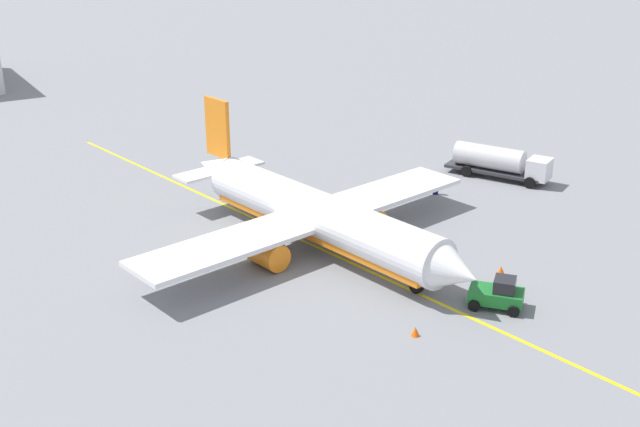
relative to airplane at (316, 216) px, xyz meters
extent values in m
plane|color=slate|center=(0.47, -0.16, -2.67)|extent=(400.00, 400.00, 0.00)
cylinder|color=white|center=(0.47, -0.16, 0.18)|extent=(24.19, 11.50, 3.69)
cube|color=orange|center=(0.47, -0.16, -0.84)|extent=(22.69, 10.43, 1.03)
cone|color=white|center=(13.23, -4.62, 0.18)|extent=(4.36, 4.46, 3.55)
cone|color=white|center=(-12.93, 4.51, 0.55)|extent=(5.50, 4.52, 3.14)
cube|color=orange|center=(-12.30, 4.29, 4.43)|extent=(3.14, 1.39, 5.20)
cube|color=white|center=(-12.30, 4.29, 0.58)|extent=(5.03, 8.72, 0.24)
cube|color=white|center=(-0.48, 0.17, -0.28)|extent=(14.80, 31.00, 0.36)
cylinder|color=orange|center=(1.99, 4.81, -1.53)|extent=(3.71, 3.04, 2.10)
cylinder|color=orange|center=(-1.44, -5.01, -1.53)|extent=(3.71, 3.04, 2.10)
cylinder|color=#4C4C51|center=(10.04, -3.50, -1.52)|extent=(0.24, 0.24, 1.19)
cylinder|color=black|center=(10.04, -3.50, -2.12)|extent=(1.17, 0.74, 1.10)
cylinder|color=#4C4C51|center=(-0.57, 2.95, -1.52)|extent=(0.24, 0.24, 1.19)
cylinder|color=black|center=(-0.57, 2.95, -2.12)|extent=(1.17, 0.74, 1.10)
cylinder|color=#4C4C51|center=(-2.28, -1.96, -1.52)|extent=(0.24, 0.24, 1.19)
cylinder|color=black|center=(-2.28, -1.96, -2.12)|extent=(1.17, 0.74, 1.10)
cube|color=#2D2D33|center=(7.20, 23.42, -1.97)|extent=(9.82, 3.05, 0.30)
cube|color=silver|center=(11.64, 23.17, -1.02)|extent=(2.13, 2.51, 2.00)
cube|color=black|center=(12.54, 23.12, -0.62)|extent=(0.27, 2.01, 0.90)
cylinder|color=silver|center=(6.60, 23.46, -0.67)|extent=(7.02, 2.69, 2.30)
cylinder|color=black|center=(11.31, 24.44, -2.12)|extent=(1.12, 0.41, 1.10)
cylinder|color=black|center=(11.17, 21.95, -2.12)|extent=(1.12, 0.41, 1.10)
cylinder|color=black|center=(4.86, 24.81, -2.12)|extent=(1.12, 0.41, 1.10)
cylinder|color=black|center=(4.72, 22.31, -2.12)|extent=(1.12, 0.41, 1.10)
cube|color=#196B28|center=(15.56, -2.86, -1.82)|extent=(3.90, 2.62, 0.90)
cube|color=black|center=(16.05, -2.77, -0.92)|extent=(1.67, 1.83, 0.90)
cylinder|color=black|center=(14.46, -4.08, -2.27)|extent=(0.84, 0.44, 0.80)
cylinder|color=black|center=(14.10, -2.11, -2.27)|extent=(0.84, 0.44, 0.80)
cylinder|color=black|center=(17.02, -3.61, -2.27)|extent=(0.84, 0.44, 0.80)
cylinder|color=black|center=(16.66, -1.64, -2.27)|extent=(0.84, 0.44, 0.80)
cube|color=navy|center=(3.91, 16.03, -2.24)|extent=(0.48, 0.37, 0.85)
cube|color=yellow|center=(3.91, 16.03, -1.52)|extent=(0.56, 0.42, 0.60)
sphere|color=tan|center=(3.91, 16.03, -1.08)|extent=(0.24, 0.24, 0.24)
cone|color=#F2590F|center=(12.28, -9.05, -2.35)|extent=(0.57, 0.57, 0.64)
cone|color=#F2590F|center=(14.42, 2.11, -2.30)|extent=(0.66, 0.66, 0.74)
cube|color=yellow|center=(0.47, -0.16, -2.66)|extent=(75.16, 26.47, 0.01)
camera|label=1|loc=(28.28, -50.42, 23.08)|focal=44.59mm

